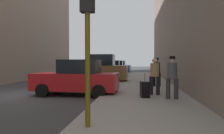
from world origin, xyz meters
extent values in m
plane|color=#38383A|center=(0.00, 0.00, 0.00)|extent=(120.00, 120.00, 0.00)
cube|color=gray|center=(6.00, 0.00, 0.07)|extent=(4.00, 40.00, 0.15)
cube|color=#B2191E|center=(2.60, 0.32, 0.69)|extent=(4.27, 2.00, 0.84)
cube|color=black|center=(2.80, 0.31, 1.44)|extent=(1.95, 1.64, 0.70)
cylinder|color=black|center=(1.27, 1.29, 0.32)|extent=(0.65, 0.24, 0.64)
cylinder|color=black|center=(1.20, -0.55, 0.32)|extent=(0.65, 0.24, 0.64)
cylinder|color=black|center=(4.00, 1.19, 0.32)|extent=(0.65, 0.24, 0.64)
cylinder|color=black|center=(3.93, -0.65, 0.32)|extent=(0.65, 0.24, 0.64)
cube|color=brown|center=(2.60, 6.91, 0.82)|extent=(4.64, 1.94, 1.10)
cube|color=black|center=(2.80, 6.91, 1.80)|extent=(2.10, 1.61, 0.90)
cylinder|color=black|center=(1.12, 7.86, 0.32)|extent=(0.64, 0.23, 0.64)
cylinder|color=black|center=(1.09, 6.03, 0.32)|extent=(0.64, 0.23, 0.64)
cylinder|color=black|center=(4.11, 7.80, 0.32)|extent=(0.64, 0.23, 0.64)
cylinder|color=black|center=(4.08, 5.96, 0.32)|extent=(0.64, 0.23, 0.64)
cube|color=#193828|center=(2.60, 13.12, 0.69)|extent=(4.24, 1.92, 0.84)
cube|color=black|center=(2.80, 13.12, 1.44)|extent=(1.92, 1.60, 0.70)
cylinder|color=black|center=(1.22, 14.01, 0.32)|extent=(0.64, 0.23, 0.64)
cylinder|color=black|center=(1.25, 12.17, 0.32)|extent=(0.64, 0.23, 0.64)
cylinder|color=black|center=(3.95, 14.06, 0.32)|extent=(0.64, 0.23, 0.64)
cylinder|color=black|center=(3.98, 12.22, 0.32)|extent=(0.64, 0.23, 0.64)
cube|color=navy|center=(2.60, 19.02, 0.69)|extent=(4.22, 1.90, 0.84)
cube|color=black|center=(2.80, 19.02, 1.44)|extent=(1.91, 1.59, 0.70)
cylinder|color=black|center=(1.25, 19.96, 0.32)|extent=(0.64, 0.23, 0.64)
cylinder|color=black|center=(1.22, 18.12, 0.32)|extent=(0.64, 0.23, 0.64)
cylinder|color=black|center=(3.98, 19.92, 0.32)|extent=(0.64, 0.23, 0.64)
cylinder|color=black|center=(3.95, 18.08, 0.32)|extent=(0.64, 0.23, 0.64)
cube|color=#B7BABF|center=(2.60, 24.87, 0.69)|extent=(4.26, 1.98, 0.84)
cube|color=black|center=(2.80, 24.87, 1.44)|extent=(1.94, 1.63, 0.70)
cylinder|color=black|center=(1.27, 25.84, 0.32)|extent=(0.65, 0.24, 0.64)
cylinder|color=black|center=(1.21, 24.00, 0.32)|extent=(0.65, 0.24, 0.64)
cylinder|color=black|center=(3.99, 25.75, 0.32)|extent=(0.65, 0.24, 0.64)
cylinder|color=black|center=(3.93, 23.91, 0.32)|extent=(0.65, 0.24, 0.64)
cylinder|color=red|center=(4.45, 2.88, 0.43)|extent=(0.22, 0.22, 0.55)
sphere|color=red|center=(4.45, 2.88, 0.76)|extent=(0.20, 0.20, 0.20)
cylinder|color=red|center=(4.29, 2.88, 0.45)|extent=(0.10, 0.09, 0.09)
cylinder|color=red|center=(4.61, 2.88, 0.45)|extent=(0.10, 0.09, 0.09)
cylinder|color=#514C0F|center=(4.50, -5.36, 1.95)|extent=(0.12, 0.12, 3.60)
sphere|color=green|center=(4.50, -5.23, 3.02)|extent=(0.14, 0.14, 0.14)
cylinder|color=black|center=(6.63, -0.18, 0.57)|extent=(0.22, 0.22, 0.85)
cylinder|color=black|center=(6.33, -0.10, 0.57)|extent=(0.22, 0.22, 0.85)
cylinder|color=tan|center=(6.48, -0.14, 1.31)|extent=(0.49, 0.49, 0.62)
sphere|color=beige|center=(6.48, -0.14, 1.74)|extent=(0.24, 0.24, 0.24)
cylinder|color=#333338|center=(6.94, -1.21, 0.57)|extent=(0.21, 0.21, 0.85)
cylinder|color=#333338|center=(7.26, -1.26, 0.57)|extent=(0.21, 0.21, 0.85)
cylinder|color=#4C5156|center=(7.10, -1.23, 1.31)|extent=(0.46, 0.46, 0.62)
sphere|color=beige|center=(7.10, -1.23, 1.74)|extent=(0.24, 0.24, 0.24)
cylinder|color=black|center=(7.10, -1.23, 1.81)|extent=(0.34, 0.34, 0.02)
cylinder|color=black|center=(7.10, -1.23, 1.87)|extent=(0.23, 0.23, 0.11)
cylinder|color=black|center=(7.03, 3.22, 0.57)|extent=(0.22, 0.22, 0.85)
cylinder|color=black|center=(6.72, 3.29, 0.57)|extent=(0.22, 0.22, 0.85)
cylinder|color=black|center=(6.87, 3.26, 1.31)|extent=(0.48, 0.48, 0.62)
sphere|color=tan|center=(6.87, 3.26, 1.74)|extent=(0.24, 0.24, 0.24)
cylinder|color=black|center=(6.87, 3.26, 1.81)|extent=(0.34, 0.34, 0.02)
cylinder|color=black|center=(6.87, 3.26, 1.87)|extent=(0.23, 0.23, 0.11)
cube|color=black|center=(6.00, -0.88, 0.49)|extent=(0.44, 0.61, 0.68)
cylinder|color=#333333|center=(6.00, -0.88, 1.01)|extent=(0.02, 0.02, 0.36)
camera|label=1|loc=(5.66, -10.41, 1.71)|focal=35.00mm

